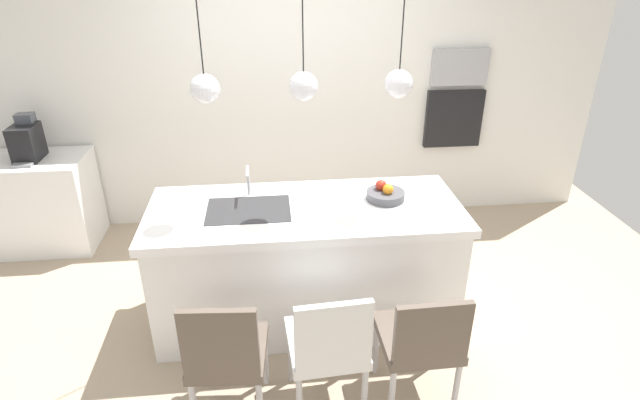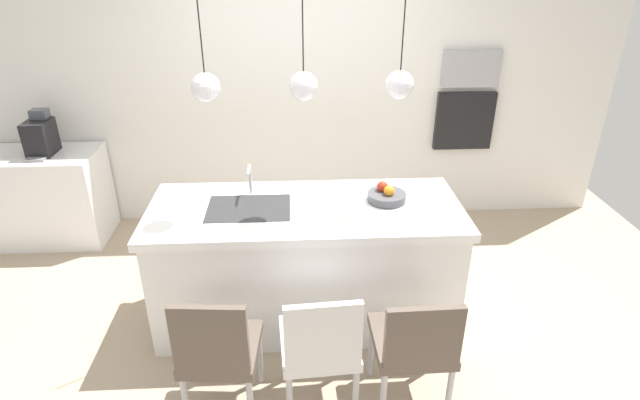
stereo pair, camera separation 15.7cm
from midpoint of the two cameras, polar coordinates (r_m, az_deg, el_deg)
The scene contains 16 objects.
floor at distance 3.95m, azimuth -0.32°, elevation -12.60°, with size 6.60×6.60×0.00m, color tan.
back_wall at distance 4.87m, azimuth -1.33°, elevation 12.29°, with size 6.00×0.10×2.60m, color silver.
kitchen_island at distance 3.68m, azimuth -0.33°, elevation -7.06°, with size 2.14×0.87×0.91m.
sink_basin at distance 3.46m, azimuth -6.71°, elevation -1.01°, with size 0.56×0.40×0.02m, color #2D2D30.
faucet at distance 3.59m, azimuth -6.66°, elevation 2.65°, with size 0.02×0.17×0.22m.
fruit_bowl at distance 3.56m, azimuth 8.71°, elevation 0.50°, with size 0.27×0.27×0.13m.
side_counter at distance 5.31m, azimuth -27.90°, elevation 0.32°, with size 1.10×0.60×0.85m, color white.
coffee_machine at distance 5.07m, azimuth -28.09°, elevation 6.31°, with size 0.20×0.35×0.38m.
microwave at distance 5.05m, azimuth 17.43°, elevation 13.91°, with size 0.54×0.08×0.34m, color #9E9EA3.
oven at distance 5.18m, azimuth 16.69°, elevation 8.52°, with size 0.56×0.08×0.56m, color black.
chair_near at distance 2.97m, azimuth -9.80°, elevation -16.20°, with size 0.45×0.47×0.90m.
chair_middle at distance 2.94m, azimuth 1.58°, elevation -15.90°, with size 0.46×0.49×0.89m.
chair_far at distance 3.04m, azimuth 12.03°, elevation -15.42°, with size 0.45×0.47×0.85m.
pendant_light_left at distance 3.19m, azimuth -11.29°, elevation 12.32°, with size 0.18×0.18×0.78m.
pendant_light_center at distance 3.16m, azimuth -0.40°, elevation 12.69°, with size 0.18×0.18×0.78m.
pendant_light_right at distance 3.24m, azimuth 10.33°, elevation 12.63°, with size 0.18×0.18×0.78m.
Camera 2 is at (-0.07, -3.07, 2.49)m, focal length 28.54 mm.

